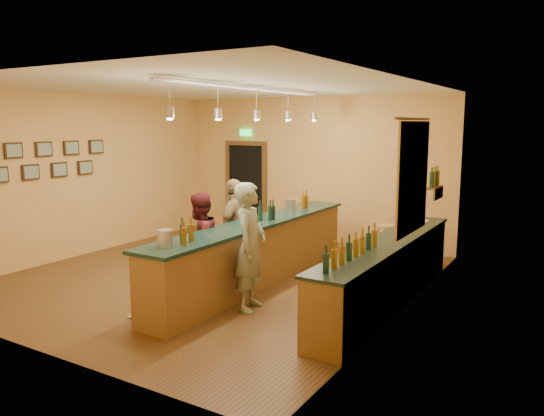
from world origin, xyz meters
The scene contains 17 objects.
floor centered at (0.00, 0.00, 0.00)m, with size 7.00×7.00×0.00m, color #4F2C16.
ceiling centered at (0.00, 0.00, 3.20)m, with size 6.50×7.00×0.02m, color silver.
wall_back centered at (0.00, 3.50, 1.60)m, with size 6.50×0.02×3.20m, color tan.
wall_front centered at (0.00, -3.50, 1.60)m, with size 6.50×0.02×3.20m, color tan.
wall_left centered at (-3.25, 0.00, 1.60)m, with size 0.02×7.00×3.20m, color tan.
wall_right centered at (3.25, 0.00, 1.60)m, with size 0.02×7.00×3.20m, color tan.
doorway centered at (-1.70, 3.47, 1.13)m, with size 1.15×0.09×2.48m.
tapestry centered at (3.23, 0.40, 1.85)m, with size 0.03×1.40×1.60m, color maroon.
bottle_shelf centered at (3.17, 1.90, 1.67)m, with size 0.17×0.55×0.54m.
picture_grid centered at (-3.21, -0.75, 1.95)m, with size 0.06×2.20×0.70m, color #382111, non-canonical shape.
back_counter centered at (2.97, 0.18, 0.49)m, with size 0.60×4.55×1.27m.
tasting_bar centered at (0.84, 0.00, 0.61)m, with size 0.73×5.10×1.38m.
pendant_track centered at (0.84, 0.00, 2.98)m, with size 0.11×4.60×0.50m.
bartender centered at (1.39, -1.03, 0.91)m, with size 0.66×0.43×1.81m, color gray.
customer_a centered at (0.29, -0.79, 0.78)m, with size 0.76×0.59×1.57m, color #59191E.
customer_b centered at (0.29, 0.16, 0.85)m, with size 1.00×0.41×1.70m, color #997A51.
bar_stool centered at (2.24, 2.19, 0.63)m, with size 0.37×0.37×0.77m.
Camera 1 is at (5.39, -7.07, 2.61)m, focal length 35.00 mm.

